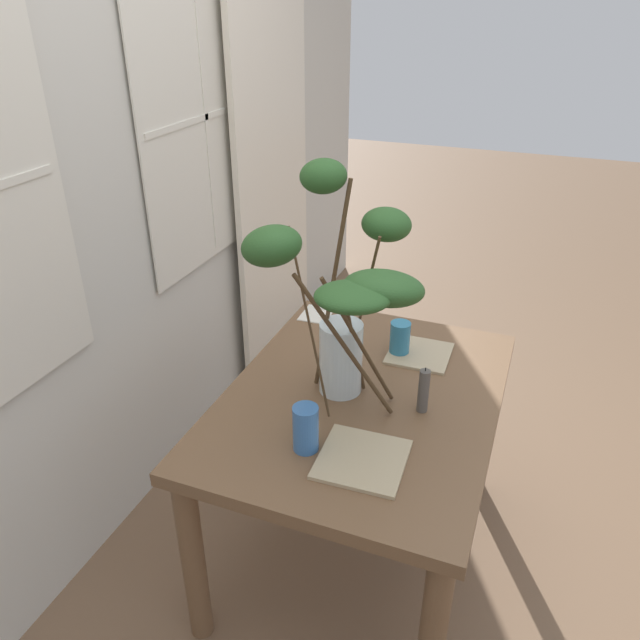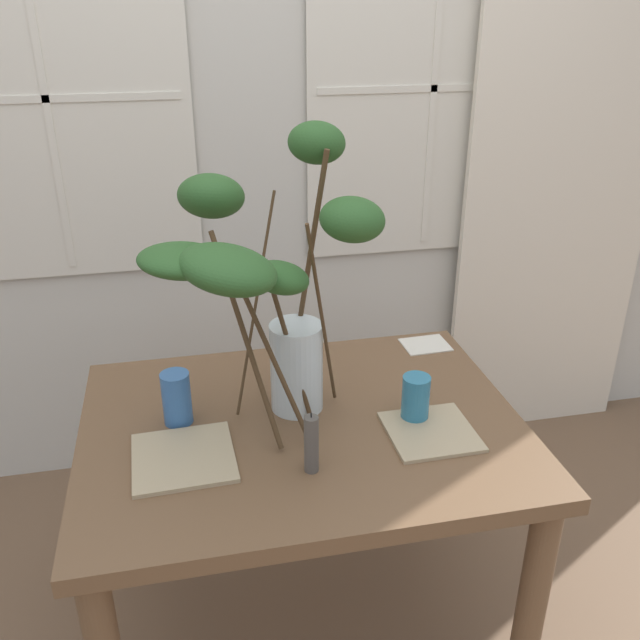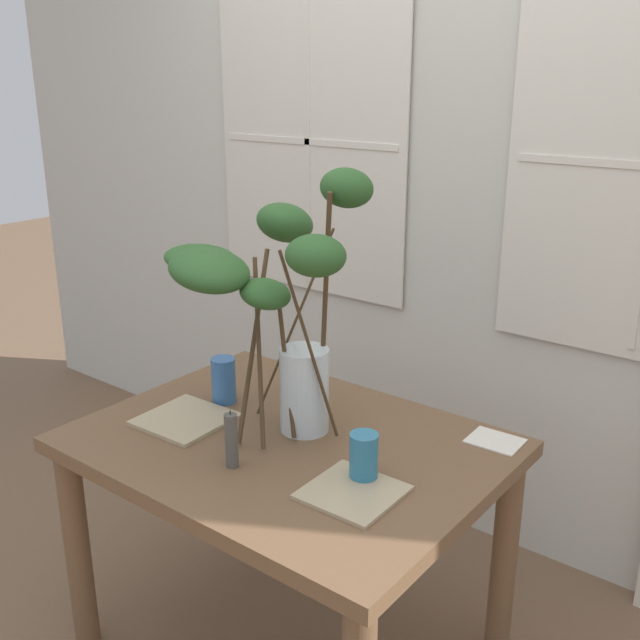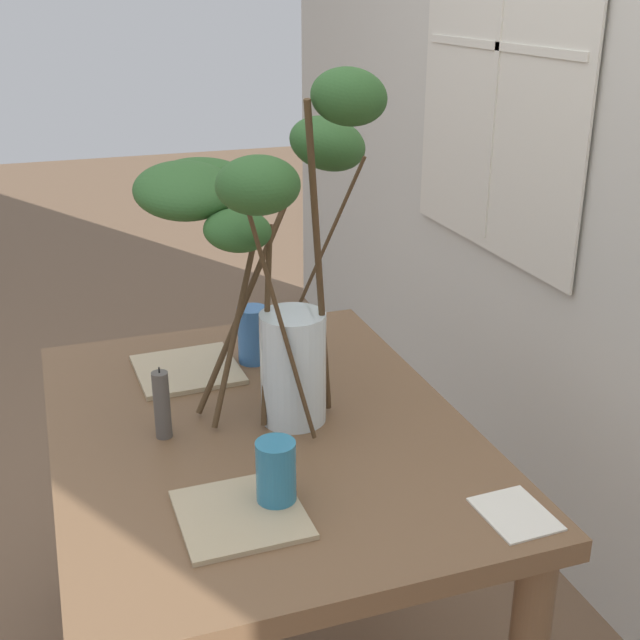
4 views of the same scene
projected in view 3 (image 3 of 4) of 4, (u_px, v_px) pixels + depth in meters
The scene contains 9 objects.
back_wall_with_windows at pixel (467, 139), 2.59m from camera, with size 5.10×0.14×2.97m.
dining_table at pixel (288, 475), 2.13m from camera, with size 1.15×0.87×0.72m.
vase_with_branches at pixel (274, 291), 2.04m from camera, with size 0.64×0.60×0.76m.
drinking_glass_blue_left at pixel (224, 380), 2.32m from camera, with size 0.08×0.08×0.14m, color #386BAD.
drinking_glass_blue_right at pixel (364, 457), 1.87m from camera, with size 0.07×0.07×0.13m, color teal.
plate_square_left at pixel (185, 419), 2.21m from camera, with size 0.24×0.24×0.01m, color tan.
plate_square_right at pixel (353, 492), 1.83m from camera, with size 0.22×0.22×0.01m, color tan.
napkin_folded at pixel (495, 441), 2.08m from camera, with size 0.15×0.12×0.00m, color silver.
pillar_candle at pixel (231, 441), 1.93m from camera, with size 0.03×0.03×0.16m.
Camera 3 is at (1.23, -1.43, 1.71)m, focal length 41.75 mm.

